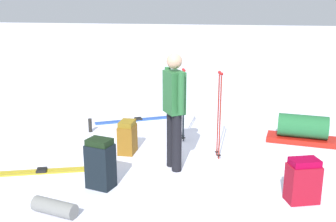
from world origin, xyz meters
TOP-DOWN VIEW (x-y plane):
  - ground_plane at (0.00, 0.00)m, footprint 80.00×80.00m
  - skier_standing at (-0.62, -0.22)m, footprint 0.49×0.37m
  - ski_pair_near at (-1.16, 1.62)m, footprint 0.79×1.75m
  - ski_pair_far at (1.67, 0.98)m, footprint 1.04×1.64m
  - backpack_large_dark at (-1.30, -1.95)m, footprint 0.37×0.44m
  - backpack_bright at (-1.43, 0.61)m, footprint 0.32×0.39m
  - backpack_small_spare at (-0.15, 0.64)m, footprint 0.36×0.25m
  - ski_poles_planted_near at (-0.05, -0.82)m, footprint 0.21×0.11m
  - ski_poles_planted_far at (0.65, -0.14)m, footprint 0.18×0.10m
  - gear_sled at (0.97, -2.20)m, footprint 0.58×1.23m
  - sleeping_mat_rolled at (-2.22, 0.87)m, footprint 0.29×0.58m
  - thermos_bottle at (0.74, 1.66)m, footprint 0.07×0.07m

SIDE VIEW (x-z plane):
  - ground_plane at x=0.00m, z-range 0.00..0.00m
  - ski_pair_near at x=-1.16m, z-range -0.01..0.04m
  - ski_pair_far at x=1.67m, z-range -0.01..0.04m
  - sleeping_mat_rolled at x=-2.22m, z-range 0.00..0.18m
  - thermos_bottle at x=0.74m, z-range 0.00..0.26m
  - gear_sled at x=0.97m, z-range -0.02..0.47m
  - backpack_small_spare at x=-0.15m, z-range -0.01..0.53m
  - backpack_large_dark at x=-1.30m, z-range -0.01..0.55m
  - backpack_bright at x=-1.43m, z-range -0.01..0.67m
  - ski_poles_planted_far at x=0.65m, z-range 0.07..1.36m
  - ski_poles_planted_near at x=-0.05m, z-range 0.07..1.44m
  - skier_standing at x=-0.62m, z-range 0.10..1.80m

